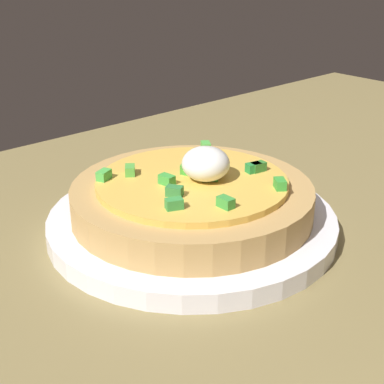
% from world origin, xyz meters
% --- Properties ---
extents(dining_table, '(1.24, 0.70, 0.03)m').
position_xyz_m(dining_table, '(0.00, 0.00, 0.01)').
color(dining_table, olive).
rests_on(dining_table, ground).
extents(plate, '(0.25, 0.25, 0.02)m').
position_xyz_m(plate, '(0.02, -0.05, 0.04)').
color(plate, white).
rests_on(plate, dining_table).
extents(pizza, '(0.20, 0.20, 0.06)m').
position_xyz_m(pizza, '(0.02, -0.05, 0.06)').
color(pizza, tan).
rests_on(pizza, plate).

